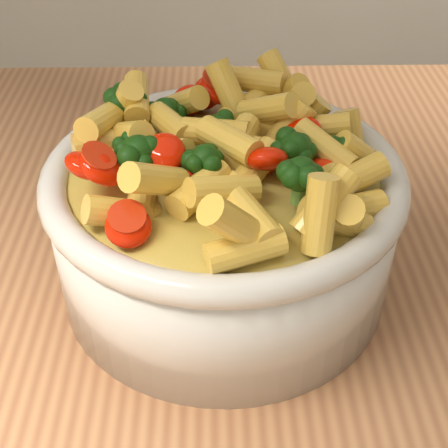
{
  "coord_description": "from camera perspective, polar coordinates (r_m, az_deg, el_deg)",
  "views": [
    {
      "loc": [
        -0.01,
        -0.41,
        1.26
      ],
      "look_at": [
        -0.01,
        -0.03,
        0.96
      ],
      "focal_mm": 50.0,
      "sensor_mm": 36.0,
      "label": 1
    }
  ],
  "objects": [
    {
      "name": "table",
      "position": [
        0.62,
        0.61,
        -10.18
      ],
      "size": [
        1.2,
        0.8,
        0.9
      ],
      "color": "#B2784C",
      "rests_on": "ground"
    },
    {
      "name": "pasta_salad",
      "position": [
        0.45,
        -0.0,
        7.44
      ],
      "size": [
        0.21,
        0.21,
        0.05
      ],
      "color": "#EDB54B",
      "rests_on": "serving_bowl"
    },
    {
      "name": "serving_bowl",
      "position": [
        0.49,
        0.0,
        0.13
      ],
      "size": [
        0.27,
        0.27,
        0.12
      ],
      "color": "silver",
      "rests_on": "table"
    }
  ]
}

